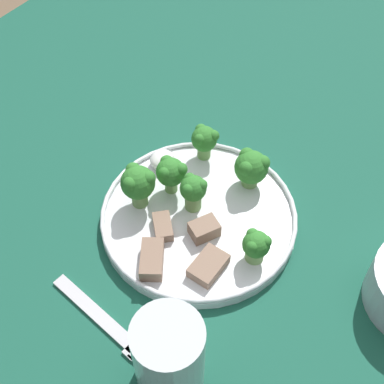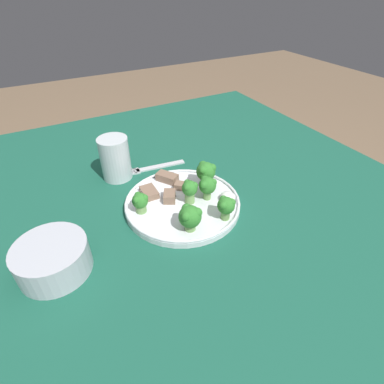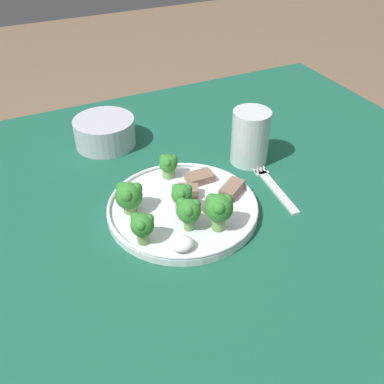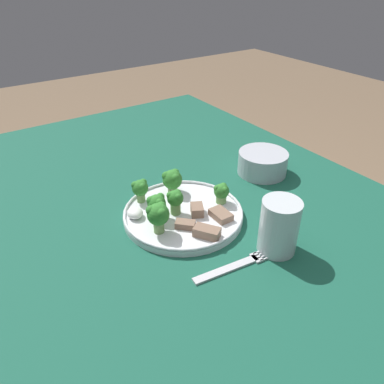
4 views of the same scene
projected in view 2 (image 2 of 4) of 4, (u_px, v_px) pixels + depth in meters
name	position (u px, v px, depth m)	size (l,w,h in m)	color
ground_plane	(203.00, 375.00, 1.08)	(8.00, 8.00, 0.00)	#7F664C
table	(209.00, 248.00, 0.68)	(1.24, 0.99, 0.77)	#195642
dinner_plate	(183.00, 203.00, 0.63)	(0.24, 0.24, 0.02)	white
fork	(152.00, 168.00, 0.76)	(0.04, 0.17, 0.00)	silver
cream_bowl	(53.00, 260.00, 0.49)	(0.12, 0.12, 0.05)	#B7BCC6
drinking_glass	(116.00, 161.00, 0.70)	(0.07, 0.07, 0.10)	silver
broccoli_floret_near_rim_left	(190.00, 189.00, 0.61)	(0.03, 0.03, 0.05)	#709E56
broccoli_floret_center_left	(226.00, 206.00, 0.57)	(0.04, 0.03, 0.05)	#709E56
broccoli_floret_back_left	(190.00, 216.00, 0.55)	(0.04, 0.04, 0.05)	#709E56
broccoli_floret_front_left	(206.00, 172.00, 0.65)	(0.04, 0.04, 0.06)	#709E56
broccoli_floret_center_back	(140.00, 201.00, 0.59)	(0.03, 0.03, 0.04)	#709E56
broccoli_floret_mid_cluster	(208.00, 186.00, 0.62)	(0.04, 0.04, 0.05)	#709E56
meat_slice_front_slice	(167.00, 177.00, 0.69)	(0.05, 0.05, 0.02)	#846651
meat_slice_middle_slice	(170.00, 196.00, 0.63)	(0.04, 0.04, 0.02)	#846651
meat_slice_rear_slice	(149.00, 192.00, 0.65)	(0.05, 0.03, 0.01)	#846651
meat_slice_edge_slice	(183.00, 186.00, 0.67)	(0.04, 0.04, 0.01)	#846651
sauce_dollop	(228.00, 197.00, 0.63)	(0.03, 0.03, 0.02)	white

